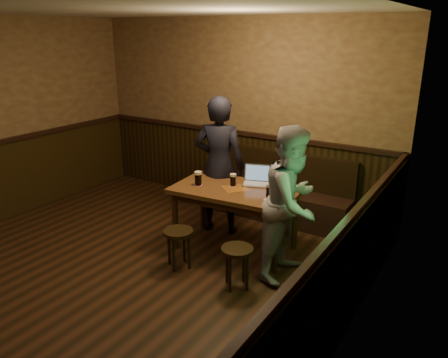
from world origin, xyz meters
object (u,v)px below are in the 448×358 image
Objects in this scene: bench at (276,197)px; person_suit at (219,166)px; stool_right at (237,256)px; pint_mid at (233,180)px; stool_left at (178,238)px; pint_right at (270,191)px; pub_table at (235,197)px; person_grey at (292,203)px; laptop at (256,179)px; pint_left at (198,178)px.

bench is 1.11m from person_suit.
pint_mid reaches higher than stool_right.
pint_right is at bearing 40.11° from stool_left.
bench is 1.23m from pint_mid.
pint_right reaches higher than bench.
pint_mid is at bearing 133.99° from pub_table.
stool_left is 1.16m from pint_right.
bench is 4.82× the size of stool_right.
bench is 1.30× the size of person_grey.
bench is 5.71× the size of laptop.
pint_left is at bearing 73.87° from person_suit.
stool_left is 1.34m from person_grey.
bench is 1.67m from person_grey.
pint_right is at bearing -64.48° from laptop.
laptop is at bearing 66.93° from stool_left.
bench reaches higher than stool_left.
laptop reaches higher than pub_table.
person_grey reaches higher than stool_right.
pint_left is at bearing -162.23° from laptop.
pub_table is 0.20m from pint_mid.
pub_table is 0.86m from person_grey.
pint_right is 0.10× the size of person_grey.
pint_left reaches higher than pub_table.
pint_left is 0.93m from pint_right.
pub_table is 3.40× the size of stool_right.
person_suit is at bearing 137.94° from pub_table.
person_grey reaches higher than bench.
stool_right is at bearing -76.15° from bench.
pub_table is (0.00, -1.16, 0.38)m from bench.
person_suit is at bearing -118.57° from bench.
pint_left is (-0.44, -1.30, 0.57)m from bench.
stool_left is 0.80m from pint_left.
person_grey is at bearing -18.07° from pub_table.
pub_table is at bearing 126.31° from person_suit.
bench is 1.03m from laptop.
pub_table is at bearing 18.31° from pint_left.
bench is at bearing 71.25° from pint_left.
stool_right is at bearing 113.70° from person_suit.
person_grey reaches higher than pub_table.
pub_table is 0.94m from stool_right.
pint_mid is at bearing 123.82° from stool_right.
stool_right is (0.47, -0.74, -0.33)m from pub_table.
pint_mid is at bearing 73.24° from stool_left.
pint_left reaches higher than pint_mid.
stool_right is 1.09m from pint_mid.
laptop is at bearing 108.17° from stool_right.
pint_mid is 0.31m from laptop.
pint_mid is (-0.07, 0.06, 0.18)m from pub_table.
laptop reaches higher than pint_mid.
person_grey is (0.89, -0.25, -0.03)m from pint_mid.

